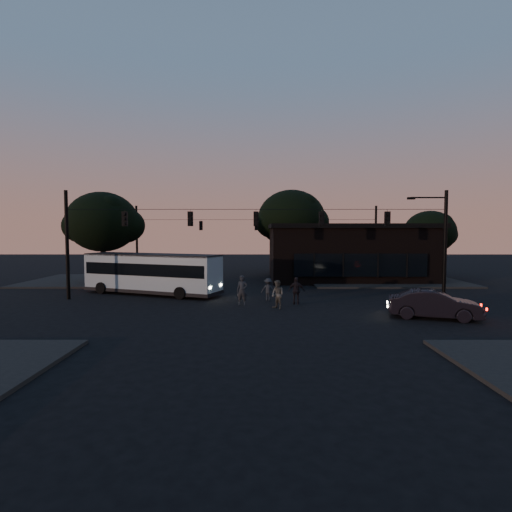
{
  "coord_description": "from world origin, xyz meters",
  "views": [
    {
      "loc": [
        0.03,
        -23.4,
        4.64
      ],
      "look_at": [
        0.0,
        4.0,
        3.0
      ],
      "focal_mm": 28.0,
      "sensor_mm": 36.0,
      "label": 1
    }
  ],
  "objects_px": {
    "pedestrian_a": "(242,290)",
    "bus": "(152,272)",
    "car": "(434,304)",
    "pedestrian_b": "(278,295)",
    "building": "(347,252)",
    "pedestrian_c": "(296,291)",
    "pedestrian_d": "(268,289)"
  },
  "relations": [
    {
      "from": "pedestrian_b",
      "to": "pedestrian_a",
      "type": "bearing_deg",
      "value": -158.47
    },
    {
      "from": "building",
      "to": "pedestrian_a",
      "type": "height_order",
      "value": "building"
    },
    {
      "from": "bus",
      "to": "pedestrian_b",
      "type": "relative_size",
      "value": 6.27
    },
    {
      "from": "pedestrian_a",
      "to": "bus",
      "type": "bearing_deg",
      "value": 155.38
    },
    {
      "from": "bus",
      "to": "pedestrian_c",
      "type": "height_order",
      "value": "bus"
    },
    {
      "from": "pedestrian_a",
      "to": "pedestrian_b",
      "type": "xyz_separation_m",
      "value": [
        2.2,
        -1.24,
        -0.08
      ]
    },
    {
      "from": "bus",
      "to": "car",
      "type": "relative_size",
      "value": 2.34
    },
    {
      "from": "bus",
      "to": "car",
      "type": "xyz_separation_m",
      "value": [
        17.36,
        -8.39,
        -0.93
      ]
    },
    {
      "from": "building",
      "to": "car",
      "type": "relative_size",
      "value": 3.31
    },
    {
      "from": "bus",
      "to": "pedestrian_a",
      "type": "bearing_deg",
      "value": -11.24
    },
    {
      "from": "car",
      "to": "building",
      "type": "bearing_deg",
      "value": 19.17
    },
    {
      "from": "pedestrian_b",
      "to": "pedestrian_d",
      "type": "distance_m",
      "value": 2.94
    },
    {
      "from": "car",
      "to": "pedestrian_b",
      "type": "bearing_deg",
      "value": 89.13
    },
    {
      "from": "pedestrian_a",
      "to": "pedestrian_d",
      "type": "xyz_separation_m",
      "value": [
        1.7,
        1.66,
        -0.19
      ]
    },
    {
      "from": "pedestrian_d",
      "to": "pedestrian_c",
      "type": "bearing_deg",
      "value": 152.92
    },
    {
      "from": "building",
      "to": "pedestrian_d",
      "type": "distance_m",
      "value": 15.1
    },
    {
      "from": "car",
      "to": "pedestrian_c",
      "type": "distance_m",
      "value": 8.15
    },
    {
      "from": "pedestrian_c",
      "to": "pedestrian_d",
      "type": "height_order",
      "value": "pedestrian_c"
    },
    {
      "from": "pedestrian_a",
      "to": "pedestrian_d",
      "type": "height_order",
      "value": "pedestrian_a"
    },
    {
      "from": "pedestrian_a",
      "to": "building",
      "type": "bearing_deg",
      "value": 63.26
    },
    {
      "from": "pedestrian_c",
      "to": "pedestrian_a",
      "type": "bearing_deg",
      "value": 14.48
    },
    {
      "from": "bus",
      "to": "pedestrian_a",
      "type": "height_order",
      "value": "bus"
    },
    {
      "from": "building",
      "to": "pedestrian_b",
      "type": "relative_size",
      "value": 8.86
    },
    {
      "from": "pedestrian_c",
      "to": "building",
      "type": "bearing_deg",
      "value": -104.64
    },
    {
      "from": "car",
      "to": "pedestrian_c",
      "type": "relative_size",
      "value": 2.64
    },
    {
      "from": "building",
      "to": "pedestrian_d",
      "type": "relative_size",
      "value": 10.13
    },
    {
      "from": "car",
      "to": "pedestrian_a",
      "type": "relative_size",
      "value": 2.46
    },
    {
      "from": "bus",
      "to": "pedestrian_d",
      "type": "height_order",
      "value": "bus"
    },
    {
      "from": "pedestrian_a",
      "to": "pedestrian_d",
      "type": "bearing_deg",
      "value": 52.4
    },
    {
      "from": "building",
      "to": "pedestrian_c",
      "type": "bearing_deg",
      "value": -114.66
    },
    {
      "from": "car",
      "to": "pedestrian_c",
      "type": "bearing_deg",
      "value": 76.1
    },
    {
      "from": "pedestrian_d",
      "to": "pedestrian_a",
      "type": "bearing_deg",
      "value": 55.16
    }
  ]
}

